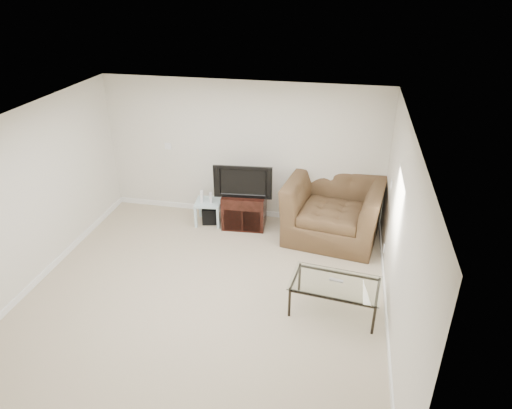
% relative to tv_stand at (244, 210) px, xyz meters
% --- Properties ---
extents(floor, '(5.00, 5.00, 0.00)m').
position_rel_tv_stand_xyz_m(floor, '(-0.11, -2.07, -0.31)').
color(floor, tan).
rests_on(floor, ground).
extents(ceiling, '(5.00, 5.00, 0.00)m').
position_rel_tv_stand_xyz_m(ceiling, '(-0.11, -2.07, 2.19)').
color(ceiling, white).
rests_on(ceiling, ground).
extents(wall_back, '(5.00, 0.02, 2.50)m').
position_rel_tv_stand_xyz_m(wall_back, '(-0.11, 0.43, 0.94)').
color(wall_back, silver).
rests_on(wall_back, ground).
extents(wall_left, '(0.02, 5.00, 2.50)m').
position_rel_tv_stand_xyz_m(wall_left, '(-2.61, -2.07, 0.94)').
color(wall_left, silver).
rests_on(wall_left, ground).
extents(wall_right, '(0.02, 5.00, 2.50)m').
position_rel_tv_stand_xyz_m(wall_right, '(2.39, -2.07, 0.94)').
color(wall_right, silver).
rests_on(wall_right, ground).
extents(plate_back, '(0.12, 0.02, 0.12)m').
position_rel_tv_stand_xyz_m(plate_back, '(-1.51, 0.42, 0.94)').
color(plate_back, white).
rests_on(plate_back, wall_back).
extents(plate_right_switch, '(0.02, 0.09, 0.13)m').
position_rel_tv_stand_xyz_m(plate_right_switch, '(2.38, -0.47, 0.94)').
color(plate_right_switch, white).
rests_on(plate_right_switch, wall_right).
extents(plate_right_outlet, '(0.02, 0.08, 0.12)m').
position_rel_tv_stand_xyz_m(plate_right_outlet, '(2.38, -0.77, -0.01)').
color(plate_right_outlet, white).
rests_on(plate_right_outlet, wall_right).
extents(tv_stand, '(0.78, 0.57, 0.62)m').
position_rel_tv_stand_xyz_m(tv_stand, '(0.00, 0.00, 0.00)').
color(tv_stand, black).
rests_on(tv_stand, floor).
extents(dvd_player, '(0.47, 0.35, 0.06)m').
position_rel_tv_stand_xyz_m(dvd_player, '(0.00, -0.04, 0.21)').
color(dvd_player, black).
rests_on(dvd_player, tv_stand).
extents(television, '(0.94, 0.27, 0.58)m').
position_rel_tv_stand_xyz_m(television, '(0.00, -0.03, 0.60)').
color(television, black).
rests_on(television, tv_stand).
extents(side_table, '(0.49, 0.49, 0.43)m').
position_rel_tv_stand_xyz_m(side_table, '(-0.65, -0.02, -0.10)').
color(side_table, silver).
rests_on(side_table, floor).
extents(subwoofer, '(0.35, 0.35, 0.29)m').
position_rel_tv_stand_xyz_m(subwoofer, '(-0.63, -0.00, -0.16)').
color(subwoofer, black).
rests_on(subwoofer, floor).
extents(game_console, '(0.07, 0.15, 0.20)m').
position_rel_tv_stand_xyz_m(game_console, '(-0.76, -0.05, 0.21)').
color(game_console, white).
rests_on(game_console, side_table).
extents(game_case, '(0.08, 0.13, 0.17)m').
position_rel_tv_stand_xyz_m(game_case, '(-0.60, -0.03, 0.20)').
color(game_case, silver).
rests_on(game_case, side_table).
extents(recliner, '(1.70, 1.24, 1.37)m').
position_rel_tv_stand_xyz_m(recliner, '(1.56, -0.04, 0.37)').
color(recliner, '#4B311C').
rests_on(recliner, floor).
extents(coffee_table, '(1.23, 0.79, 0.46)m').
position_rel_tv_stand_xyz_m(coffee_table, '(1.69, -2.02, -0.08)').
color(coffee_table, black).
rests_on(coffee_table, floor).
extents(remote, '(0.19, 0.08, 0.02)m').
position_rel_tv_stand_xyz_m(remote, '(1.70, -1.97, 0.16)').
color(remote, '#B2B2B7').
rests_on(remote, coffee_table).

